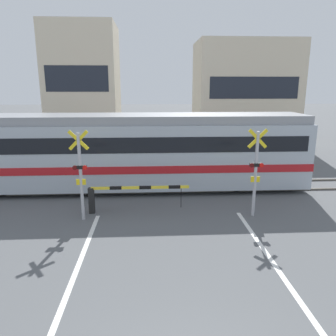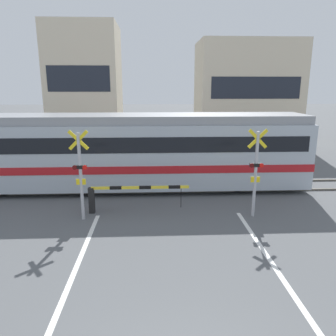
{
  "view_description": "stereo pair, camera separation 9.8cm",
  "coord_description": "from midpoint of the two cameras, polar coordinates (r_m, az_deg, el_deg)",
  "views": [
    {
      "loc": [
        -0.65,
        -3.15,
        4.56
      ],
      "look_at": [
        0.0,
        8.53,
        1.6
      ],
      "focal_mm": 35.0,
      "sensor_mm": 36.0,
      "label": 1
    },
    {
      "loc": [
        -0.55,
        -3.15,
        4.56
      ],
      "look_at": [
        0.0,
        8.53,
        1.6
      ],
      "focal_mm": 35.0,
      "sensor_mm": 36.0,
      "label": 2
    }
  ],
  "objects": [
    {
      "name": "crossing_barrier_near",
      "position": [
        12.1,
        -8.87,
        -4.45
      ],
      "size": [
        3.66,
        0.2,
        1.0
      ],
      "color": "black",
      "rests_on": "ground_plane"
    },
    {
      "name": "building_left_of_street",
      "position": [
        27.63,
        -14.52,
        13.78
      ],
      "size": [
        5.35,
        5.04,
        9.14
      ],
      "color": "beige",
      "rests_on": "ground_plane"
    },
    {
      "name": "building_right_of_street",
      "position": [
        28.22,
        13.07,
        12.68
      ],
      "size": [
        7.96,
        5.04,
        7.98
      ],
      "color": "beige",
      "rests_on": "ground_plane"
    },
    {
      "name": "crossing_signal_right",
      "position": [
        11.75,
        14.81,
        -0.2
      ],
      "size": [
        0.68,
        0.15,
        3.14
      ],
      "color": "#B2B2B7",
      "rests_on": "ground_plane"
    },
    {
      "name": "crossing_signal_left",
      "position": [
        11.44,
        -15.23,
        -0.61
      ],
      "size": [
        0.68,
        0.15,
        3.14
      ],
      "color": "#B2B2B7",
      "rests_on": "ground_plane"
    },
    {
      "name": "road_stripe_right",
      "position": [
        7.55,
        24.64,
        -24.35
      ],
      "size": [
        0.14,
        11.96,
        0.01
      ],
      "color": "white",
      "rests_on": "ground_plane"
    },
    {
      "name": "rail_track_near",
      "position": [
        14.34,
        -0.62,
        -4.16
      ],
      "size": [
        50.0,
        0.1,
        0.08
      ],
      "color": "#5B564C",
      "rests_on": "ground_plane"
    },
    {
      "name": "pedestrian",
      "position": [
        21.27,
        -3.85,
        4.36
      ],
      "size": [
        0.38,
        0.22,
        1.63
      ],
      "color": "brown",
      "rests_on": "ground_plane"
    },
    {
      "name": "rail_track_far",
      "position": [
        15.71,
        -0.86,
        -2.52
      ],
      "size": [
        50.0,
        0.1,
        0.08
      ],
      "color": "#5B564C",
      "rests_on": "ground_plane"
    },
    {
      "name": "commuter_train",
      "position": [
        14.64,
        -8.19,
        3.13
      ],
      "size": [
        16.22,
        2.69,
        3.34
      ],
      "color": "#ADB7C1",
      "rests_on": "ground_plane"
    },
    {
      "name": "crossing_barrier_far",
      "position": [
        17.59,
        4.84,
        1.55
      ],
      "size": [
        3.66,
        0.2,
        1.0
      ],
      "color": "black",
      "rests_on": "ground_plane"
    }
  ]
}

